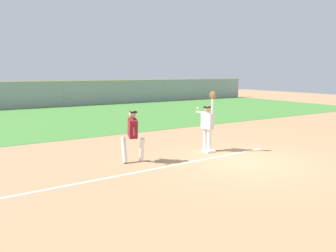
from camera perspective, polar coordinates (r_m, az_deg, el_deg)
name	(u,v)px	position (r m, az deg, el deg)	size (l,w,h in m)	color
ground_plane	(246,162)	(11.59, 13.05, -5.90)	(70.30, 70.30, 0.00)	tan
outfield_grass	(94,115)	(23.84, -12.41, 1.77)	(41.76, 15.25, 0.01)	#478438
chalk_foul_line	(121,175)	(9.93, -8.01, -8.27)	(12.00, 0.10, 0.01)	white
first_base	(209,151)	(12.71, 6.92, -4.22)	(0.38, 0.38, 0.08)	white
fielder	(208,122)	(12.66, 6.77, 0.71)	(0.36, 0.89, 2.28)	silver
runner	(133,133)	(11.05, -6.00, -1.15)	(0.76, 0.83, 1.72)	white
baseball	(198,108)	(12.23, 5.05, 3.05)	(0.07, 0.07, 0.07)	white
outfield_fence	(63,94)	(30.99, -17.35, 5.27)	(41.84, 0.08, 2.22)	#93999E
parked_car_blue	(20,98)	(33.29, -23.84, 4.39)	(4.49, 2.29, 1.25)	#23389E
parked_car_green	(73,96)	(34.11, -15.79, 4.92)	(4.51, 2.33, 1.25)	#1E6B33
parked_car_white	(125,94)	(36.68, -7.30, 5.46)	(4.55, 2.42, 1.25)	white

